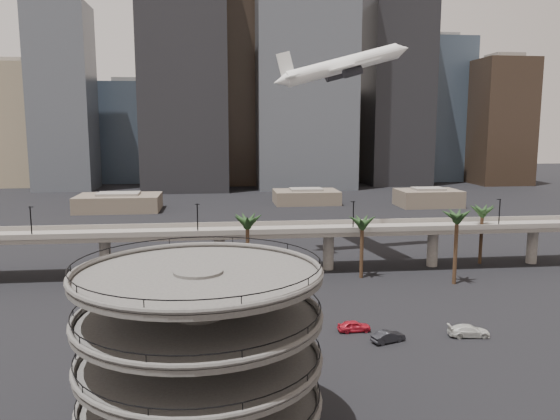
{
  "coord_description": "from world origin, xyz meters",
  "views": [
    {
      "loc": [
        -11.19,
        -51.22,
        28.82
      ],
      "look_at": [
        -2.02,
        28.0,
        16.57
      ],
      "focal_mm": 35.0,
      "sensor_mm": 36.0,
      "label": 1
    }
  ],
  "objects": [
    {
      "name": "palm_trees",
      "position": [
        21.48,
        47.47,
        11.3
      ],
      "size": [
        54.4,
        18.4,
        14.0
      ],
      "color": "#452D1D",
      "rests_on": "ground"
    },
    {
      "name": "overpass",
      "position": [
        0.0,
        55.0,
        7.34
      ],
      "size": [
        130.0,
        9.3,
        14.7
      ],
      "color": "slate",
      "rests_on": "ground"
    },
    {
      "name": "low_buildings",
      "position": [
        6.89,
        142.3,
        2.86
      ],
      "size": [
        135.0,
        27.5,
        6.8
      ],
      "color": "brown",
      "rests_on": "ground"
    },
    {
      "name": "parking_ramp",
      "position": [
        -13.0,
        -4.0,
        9.84
      ],
      "size": [
        22.2,
        22.2,
        17.35
      ],
      "color": "#474442",
      "rests_on": "ground"
    },
    {
      "name": "skyline",
      "position": [
        15.11,
        217.08,
        47.48
      ],
      "size": [
        269.0,
        86.0,
        129.74
      ],
      "color": "gray",
      "rests_on": "ground"
    },
    {
      "name": "car_b",
      "position": [
        11.36,
        16.66,
        0.78
      ],
      "size": [
        5.01,
        3.09,
        1.56
      ],
      "primitive_type": "imported",
      "rotation": [
        0.0,
        0.0,
        1.9
      ],
      "color": "black",
      "rests_on": "ground"
    },
    {
      "name": "airborne_jet",
      "position": [
        16.33,
        68.25,
        41.85
      ],
      "size": [
        32.23,
        28.78,
        11.47
      ],
      "rotation": [
        0.0,
        -0.26,
        0.16
      ],
      "color": "white",
      "rests_on": "ground"
    },
    {
      "name": "car_c",
      "position": [
        23.1,
        17.34,
        0.82
      ],
      "size": [
        5.86,
        2.9,
        1.64
      ],
      "primitive_type": "imported",
      "rotation": [
        0.0,
        0.0,
        1.46
      ],
      "color": "silver",
      "rests_on": "ground"
    },
    {
      "name": "ground",
      "position": [
        0.0,
        0.0,
        0.0
      ],
      "size": [
        700.0,
        700.0,
        0.0
      ],
      "primitive_type": "plane",
      "color": "black",
      "rests_on": "ground"
    },
    {
      "name": "car_a",
      "position": [
        7.76,
        20.98,
        0.8
      ],
      "size": [
        4.73,
        2.03,
        1.59
      ],
      "primitive_type": "imported",
      "rotation": [
        0.0,
        0.0,
        1.6
      ],
      "color": "red",
      "rests_on": "ground"
    }
  ]
}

